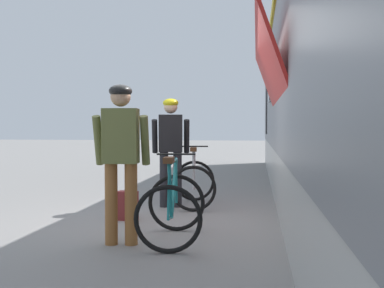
{
  "coord_description": "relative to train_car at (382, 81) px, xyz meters",
  "views": [
    {
      "loc": [
        1.02,
        -5.86,
        1.29
      ],
      "look_at": [
        0.07,
        0.74,
        1.05
      ],
      "focal_mm": 42.36,
      "sensor_mm": 36.0,
      "label": 1
    }
  ],
  "objects": [
    {
      "name": "ground_plane",
      "position": [
        -2.81,
        -1.03,
        -1.97
      ],
      "size": [
        80.0,
        80.0,
        0.0
      ],
      "primitive_type": "plane",
      "color": "gray"
    },
    {
      "name": "train_car",
      "position": [
        0.0,
        0.0,
        0.0
      ],
      "size": [
        3.33,
        19.99,
        3.88
      ],
      "color": "slate",
      "rests_on": "ground"
    },
    {
      "name": "cyclist_near_in_dark",
      "position": [
        -3.18,
        0.32,
        -0.91
      ],
      "size": [
        0.64,
        0.38,
        1.76
      ],
      "color": "#232328",
      "rests_on": "ground"
    },
    {
      "name": "cyclist_far_in_olive",
      "position": [
        -3.27,
        -2.09,
        -0.91
      ],
      "size": [
        0.63,
        0.35,
        1.76
      ],
      "color": "#935B2D",
      "rests_on": "ground"
    },
    {
      "name": "bicycle_near_silver",
      "position": [
        -2.82,
        0.46,
        -1.56
      ],
      "size": [
        0.83,
        1.15,
        0.99
      ],
      "color": "black",
      "rests_on": "ground"
    },
    {
      "name": "bicycle_far_teal",
      "position": [
        -2.74,
        -1.88,
        -1.56
      ],
      "size": [
        0.8,
        1.13,
        0.99
      ],
      "color": "black",
      "rests_on": "ground"
    },
    {
      "name": "backpack_on_platform",
      "position": [
        -3.59,
        -0.79,
        -1.77
      ],
      "size": [
        0.31,
        0.22,
        0.4
      ],
      "primitive_type": "cube",
      "rotation": [
        0.0,
        0.0,
        -0.17
      ],
      "color": "maroon",
      "rests_on": "ground"
    }
  ]
}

